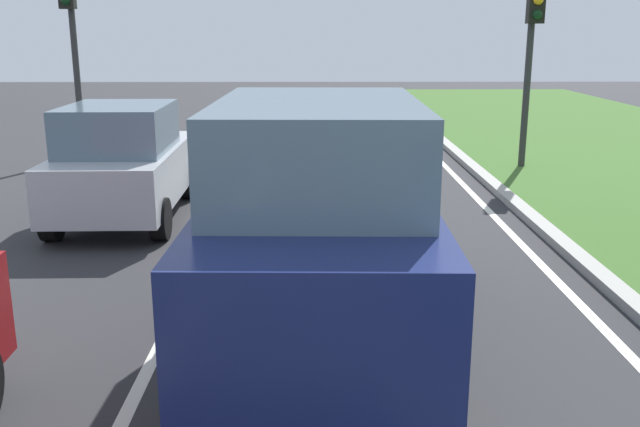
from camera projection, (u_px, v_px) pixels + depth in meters
name	position (u px, v px, depth m)	size (l,w,h in m)	color
ground_plane	(266.00, 219.00, 10.94)	(60.00, 60.00, 0.00)	#2D2D30
lane_line_center	(221.00, 219.00, 10.93)	(0.12, 32.00, 0.01)	silver
lane_line_right_edge	(496.00, 218.00, 10.97)	(0.12, 32.00, 0.01)	silver
curb_right	(528.00, 215.00, 10.96)	(0.24, 48.00, 0.12)	#9E9B93
car_suv_ahead	(318.00, 224.00, 6.31)	(2.05, 4.54, 2.28)	navy
car_hatchback_far	(124.00, 163.00, 10.77)	(1.78, 3.73, 1.78)	#B7BABF
traffic_light_near_right	(533.00, 32.00, 14.08)	(0.32, 0.50, 4.23)	#2D2D2D
traffic_light_overhead_left	(71.00, 23.00, 15.19)	(0.32, 0.50, 4.41)	#2D2D2D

